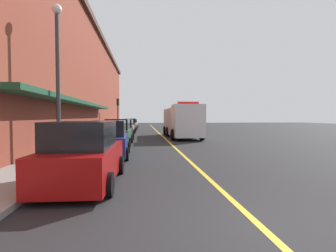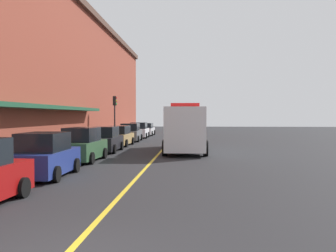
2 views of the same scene
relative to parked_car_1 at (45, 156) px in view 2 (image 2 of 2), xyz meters
The scene contains 15 objects.
ground_plane 16.61m from the parked_car_1, 76.57° to the left, with size 112.00×112.00×0.00m, color #232326.
sidewalk_left 16.32m from the parked_car_1, 98.28° to the left, with size 2.40×70.00×0.15m, color gray.
lane_center_stripe 16.61m from the parked_car_1, 76.57° to the left, with size 0.16×70.00×0.01m, color gold.
brick_building_left 18.48m from the parked_car_1, 121.02° to the left, with size 12.28×64.00×12.64m.
parked_car_1 is the anchor object (origin of this frame).
parked_car_2 5.41m from the parked_car_1, 90.31° to the left, with size 2.01×4.28×1.90m.
parked_car_3 10.84m from the parked_car_1, 90.21° to the left, with size 2.03×4.60×1.81m.
parked_car_4 16.14m from the parked_car_1, 90.62° to the left, with size 2.11×4.57×1.71m.
parked_car_5 21.74m from the parked_car_1, 90.29° to the left, with size 2.11×4.49×1.80m.
parked_car_6 27.46m from the parked_car_1, 90.22° to the left, with size 2.18×4.41×1.79m.
parked_car_7 32.79m from the parked_car_1, 90.04° to the left, with size 2.15×4.85×1.61m.
box_truck 12.98m from the parked_car_1, 64.37° to the left, with size 2.99×9.22×3.35m.
parking_meter_0 17.15m from the parked_car_1, 95.01° to the left, with size 0.14×0.18×1.33m.
parking_meter_1 19.23m from the parked_car_1, 94.46° to the left, with size 0.14×0.18×1.33m.
traffic_light_near 20.63m from the parked_car_1, 94.01° to the left, with size 0.38×0.36×4.30m.
Camera 2 is at (2.34, -6.19, 2.57)m, focal length 39.74 mm.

